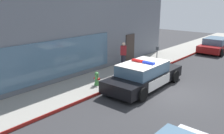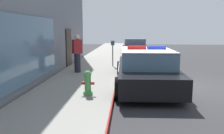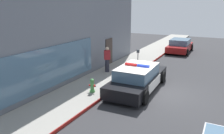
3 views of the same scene
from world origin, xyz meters
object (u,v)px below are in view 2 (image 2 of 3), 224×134
pedestrian_on_sidewalk (77,53)px  parking_meter (113,49)px  fire_hydrant (88,83)px  police_cruiser (146,68)px  car_down_street (135,46)px

pedestrian_on_sidewalk → parking_meter: size_ratio=1.28×
fire_hydrant → pedestrian_on_sidewalk: (3.64, 1.08, 0.51)m
fire_hydrant → pedestrian_on_sidewalk: 3.83m
police_cruiser → car_down_street: 11.67m
fire_hydrant → pedestrian_on_sidewalk: size_ratio=0.42×
car_down_street → pedestrian_on_sidewalk: size_ratio=2.58×
pedestrian_on_sidewalk → parking_meter: pedestrian_on_sidewalk is taller
fire_hydrant → parking_meter: parking_meter is taller
police_cruiser → parking_meter: bearing=19.7°
parking_meter → car_down_street: bearing=-10.0°
car_down_street → parking_meter: (-7.92, 1.40, 0.45)m
car_down_street → pedestrian_on_sidewalk: pedestrian_on_sidewalk is taller
police_cruiser → car_down_street: bearing=-1.1°
police_cruiser → pedestrian_on_sidewalk: size_ratio=3.06×
police_cruiser → car_down_street: (11.67, 0.03, -0.05)m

